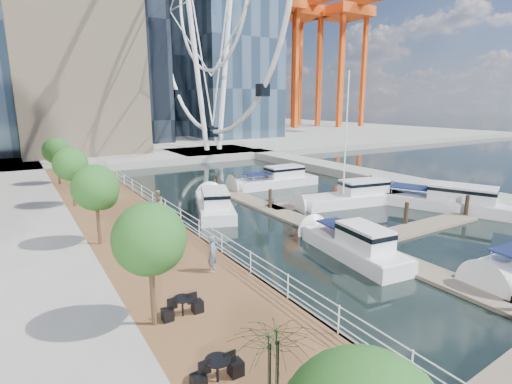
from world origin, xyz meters
name	(u,v)px	position (x,y,z in m)	size (l,w,h in m)	color
ground	(441,313)	(0.00, 0.00, 0.00)	(520.00, 520.00, 0.00)	black
boardwalk	(138,239)	(-9.00, 15.00, 0.50)	(6.00, 60.00, 1.00)	brown
seawall	(183,231)	(-6.00, 15.00, 0.50)	(0.25, 60.00, 1.00)	#595954
land_far	(79,136)	(0.00, 102.00, 0.50)	(200.00, 114.00, 1.00)	gray
breakwater	(388,180)	(20.00, 20.00, 0.50)	(4.00, 60.00, 1.00)	gray
pier	(213,153)	(14.00, 52.00, 0.50)	(14.00, 12.00, 1.00)	gray
railing	(181,217)	(-6.10, 15.00, 1.52)	(0.10, 60.00, 1.05)	white
floating_docks	(385,219)	(7.97, 9.98, 0.49)	(16.00, 34.00, 2.60)	#6D6051
port_cranes	(305,66)	(67.67, 95.67, 20.00)	(40.00, 52.00, 38.00)	#D84C14
street_trees	(95,188)	(-11.40, 14.00, 4.29)	(2.60, 42.60, 4.60)	#3F2B1C
pedestrian_near	(213,253)	(-7.51, 7.14, 1.89)	(0.65, 0.43, 1.79)	slate
pedestrian_mid	(158,202)	(-6.55, 18.28, 1.88)	(0.86, 0.67, 1.76)	#807058
pedestrian_far	(81,178)	(-9.74, 31.80, 1.79)	(0.93, 0.39, 1.58)	#343B41
moored_yachts	(355,209)	(9.32, 14.35, 0.00)	(24.46, 35.73, 11.50)	white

